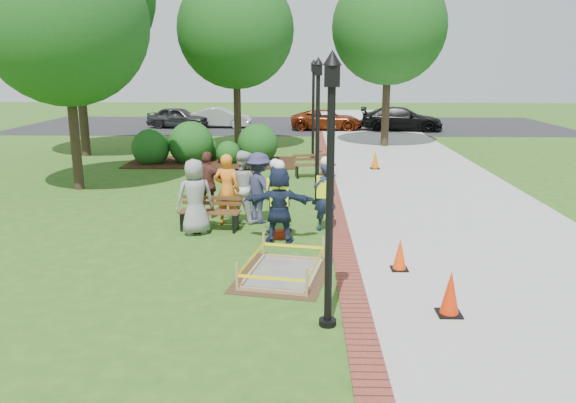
{
  "coord_description": "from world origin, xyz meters",
  "views": [
    {
      "loc": [
        0.85,
        -11.25,
        4.06
      ],
      "look_at": [
        0.5,
        1.2,
        1.0
      ],
      "focal_mm": 35.0,
      "sensor_mm": 36.0,
      "label": 1
    }
  ],
  "objects_px": {
    "hivis_worker_b": "(325,194)",
    "hivis_worker_c": "(275,196)",
    "wet_concrete_pad": "(283,264)",
    "lamp_near": "(330,173)",
    "bench_near": "(210,220)",
    "cone_front": "(450,294)",
    "hivis_worker_a": "(279,202)"
  },
  "relations": [
    {
      "from": "lamp_near",
      "to": "hivis_worker_b",
      "type": "bearing_deg",
      "value": 88.53
    },
    {
      "from": "cone_front",
      "to": "hivis_worker_c",
      "type": "relative_size",
      "value": 0.43
    },
    {
      "from": "bench_near",
      "to": "hivis_worker_b",
      "type": "xyz_separation_m",
      "value": [
        2.88,
        0.08,
        0.66
      ]
    },
    {
      "from": "hivis_worker_a",
      "to": "hivis_worker_b",
      "type": "distance_m",
      "value": 1.49
    },
    {
      "from": "hivis_worker_c",
      "to": "wet_concrete_pad",
      "type": "bearing_deg",
      "value": -84.16
    },
    {
      "from": "bench_near",
      "to": "cone_front",
      "type": "xyz_separation_m",
      "value": [
        4.77,
        -4.83,
        0.11
      ]
    },
    {
      "from": "hivis_worker_a",
      "to": "bench_near",
      "type": "bearing_deg",
      "value": 152.53
    },
    {
      "from": "bench_near",
      "to": "lamp_near",
      "type": "distance_m",
      "value": 6.31
    },
    {
      "from": "lamp_near",
      "to": "hivis_worker_a",
      "type": "bearing_deg",
      "value": 102.48
    },
    {
      "from": "cone_front",
      "to": "hivis_worker_b",
      "type": "bearing_deg",
      "value": 111.08
    },
    {
      "from": "wet_concrete_pad",
      "to": "hivis_worker_a",
      "type": "bearing_deg",
      "value": 94.42
    },
    {
      "from": "bench_near",
      "to": "hivis_worker_a",
      "type": "distance_m",
      "value": 2.13
    },
    {
      "from": "lamp_near",
      "to": "bench_near",
      "type": "bearing_deg",
      "value": 117.65
    },
    {
      "from": "lamp_near",
      "to": "hivis_worker_a",
      "type": "distance_m",
      "value": 4.66
    },
    {
      "from": "hivis_worker_b",
      "to": "hivis_worker_c",
      "type": "relative_size",
      "value": 1.01
    },
    {
      "from": "wet_concrete_pad",
      "to": "hivis_worker_b",
      "type": "distance_m",
      "value": 3.36
    },
    {
      "from": "cone_front",
      "to": "bench_near",
      "type": "bearing_deg",
      "value": 134.68
    },
    {
      "from": "wet_concrete_pad",
      "to": "hivis_worker_c",
      "type": "relative_size",
      "value": 1.4
    },
    {
      "from": "bench_near",
      "to": "lamp_near",
      "type": "height_order",
      "value": "lamp_near"
    },
    {
      "from": "hivis_worker_a",
      "to": "hivis_worker_b",
      "type": "relative_size",
      "value": 1.04
    },
    {
      "from": "hivis_worker_b",
      "to": "hivis_worker_c",
      "type": "bearing_deg",
      "value": -168.48
    },
    {
      "from": "cone_front",
      "to": "hivis_worker_a",
      "type": "distance_m",
      "value": 4.94
    },
    {
      "from": "hivis_worker_a",
      "to": "wet_concrete_pad",
      "type": "bearing_deg",
      "value": -85.58
    },
    {
      "from": "lamp_near",
      "to": "hivis_worker_b",
      "type": "xyz_separation_m",
      "value": [
        0.14,
        5.32,
        -1.55
      ]
    },
    {
      "from": "wet_concrete_pad",
      "to": "hivis_worker_a",
      "type": "relative_size",
      "value": 1.32
    },
    {
      "from": "lamp_near",
      "to": "hivis_worker_c",
      "type": "bearing_deg",
      "value": 102.08
    },
    {
      "from": "bench_near",
      "to": "cone_front",
      "type": "relative_size",
      "value": 2.0
    },
    {
      "from": "bench_near",
      "to": "hivis_worker_c",
      "type": "bearing_deg",
      "value": -5.66
    },
    {
      "from": "bench_near",
      "to": "lamp_near",
      "type": "bearing_deg",
      "value": -62.35
    },
    {
      "from": "wet_concrete_pad",
      "to": "hivis_worker_b",
      "type": "height_order",
      "value": "hivis_worker_b"
    },
    {
      "from": "wet_concrete_pad",
      "to": "cone_front",
      "type": "distance_m",
      "value": 3.32
    },
    {
      "from": "bench_near",
      "to": "hivis_worker_a",
      "type": "xyz_separation_m",
      "value": [
        1.79,
        -0.93,
        0.7
      ]
    }
  ]
}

